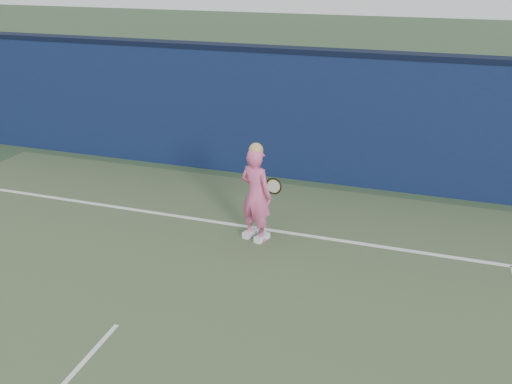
% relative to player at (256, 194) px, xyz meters
% --- Properties ---
extents(ground, '(80.00, 80.00, 0.00)m').
position_rel_player_xyz_m(ground, '(-0.94, -3.68, -0.78)').
color(ground, '#2F492D').
rests_on(ground, ground).
extents(backstop_wall, '(24.00, 0.40, 2.50)m').
position_rel_player_xyz_m(backstop_wall, '(-0.94, 2.82, 0.47)').
color(backstop_wall, '#0E163E').
rests_on(backstop_wall, ground).
extents(wall_cap, '(24.00, 0.42, 0.10)m').
position_rel_player_xyz_m(wall_cap, '(-0.94, 2.82, 1.77)').
color(wall_cap, black).
rests_on(wall_cap, backstop_wall).
extents(player, '(0.65, 0.54, 1.62)m').
position_rel_player_xyz_m(player, '(0.00, 0.00, 0.00)').
color(player, '#E3588D').
rests_on(player, ground).
extents(racket, '(0.50, 0.19, 0.28)m').
position_rel_player_xyz_m(racket, '(0.14, 0.42, -0.01)').
color(racket, black).
rests_on(racket, ground).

